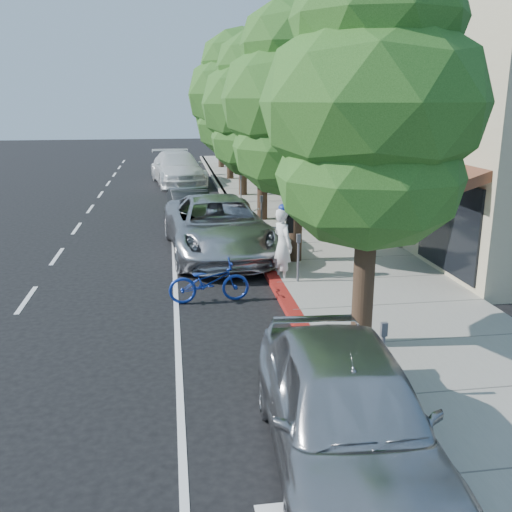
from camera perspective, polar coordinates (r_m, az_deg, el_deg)
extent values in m
plane|color=black|center=(12.94, 3.73, -5.98)|extent=(120.00, 120.00, 0.00)
cube|color=gray|center=(20.89, 5.30, 2.53)|extent=(4.60, 56.00, 0.15)
cube|color=#9E998E|center=(20.47, -0.98, 2.33)|extent=(0.30, 56.00, 0.15)
cube|color=maroon|center=(13.83, 2.86, -4.20)|extent=(0.32, 4.00, 0.15)
cube|color=#C0B694|center=(32.19, 14.13, 12.83)|extent=(10.00, 36.00, 7.00)
cylinder|color=black|center=(10.92, 10.69, -2.99)|extent=(0.40, 0.40, 2.64)
ellipsoid|color=#1C4615|center=(10.46, 11.26, 7.84)|extent=(3.40, 3.40, 2.72)
ellipsoid|color=#1C4615|center=(10.38, 11.64, 14.86)|extent=(4.00, 4.00, 3.20)
ellipsoid|color=#1C4615|center=(10.46, 12.07, 22.30)|extent=(3.00, 3.00, 2.40)
cylinder|color=black|center=(16.50, 3.95, 3.57)|extent=(0.40, 0.40, 2.67)
ellipsoid|color=#1C4615|center=(16.20, 4.09, 10.85)|extent=(3.66, 3.66, 2.93)
ellipsoid|color=#1C4615|center=(16.15, 4.18, 15.45)|extent=(4.30, 4.30, 3.44)
ellipsoid|color=#1C4615|center=(16.21, 4.28, 20.31)|extent=(3.23, 3.23, 2.58)
cylinder|color=black|center=(22.31, 0.63, 6.59)|extent=(0.40, 0.40, 2.57)
ellipsoid|color=#1C4615|center=(22.09, 0.65, 11.76)|extent=(4.02, 4.02, 3.21)
ellipsoid|color=#1C4615|center=(22.05, 0.66, 15.00)|extent=(4.72, 4.72, 3.78)
ellipsoid|color=#1C4615|center=(22.08, 0.67, 18.43)|extent=(3.54, 3.54, 2.83)
cylinder|color=black|center=(28.18, -1.32, 8.66)|extent=(0.40, 0.40, 2.78)
ellipsoid|color=#1C4615|center=(28.01, -1.35, 13.11)|extent=(4.51, 4.51, 3.61)
ellipsoid|color=#1C4615|center=(27.99, -1.37, 15.88)|extent=(5.31, 5.31, 4.25)
ellipsoid|color=#1C4615|center=(28.03, -1.39, 18.81)|extent=(3.98, 3.98, 3.19)
cylinder|color=black|center=(34.12, -2.61, 9.66)|extent=(0.40, 0.40, 2.57)
ellipsoid|color=#1C4615|center=(33.98, -2.65, 13.05)|extent=(3.70, 3.70, 2.96)
ellipsoid|color=#1C4615|center=(33.95, -2.68, 15.16)|extent=(4.35, 4.35, 3.48)
ellipsoid|color=#1C4615|center=(33.97, -2.71, 17.39)|extent=(3.26, 3.26, 2.61)
cylinder|color=black|center=(40.06, -3.52, 10.61)|extent=(0.40, 0.40, 2.71)
ellipsoid|color=#1C4615|center=(39.94, -3.58, 13.65)|extent=(3.49, 3.49, 2.80)
ellipsoid|color=#1C4615|center=(39.92, -3.61, 15.55)|extent=(4.11, 4.11, 3.29)
ellipsoid|color=#1C4615|center=(39.95, -3.64, 17.55)|extent=(3.08, 3.08, 2.47)
imported|color=white|center=(15.04, 2.70, 1.07)|extent=(0.70, 0.84, 1.98)
imported|color=#16329C|center=(13.67, -4.72, -2.57)|extent=(1.96, 0.77, 1.01)
imported|color=#B8B8BD|center=(17.74, -3.83, 2.95)|extent=(3.41, 6.63, 1.79)
imported|color=black|center=(22.17, -6.61, 4.85)|extent=(1.80, 4.25, 1.36)
imported|color=white|center=(32.99, -7.84, 8.68)|extent=(3.38, 6.60, 1.83)
imported|color=black|center=(33.50, -7.85, 8.53)|extent=(2.15, 4.62, 1.53)
imported|color=#ADAEB2|center=(7.66, 9.00, -15.07)|extent=(2.35, 5.16, 1.72)
imported|color=black|center=(22.53, 6.63, 5.63)|extent=(0.95, 0.91, 1.54)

